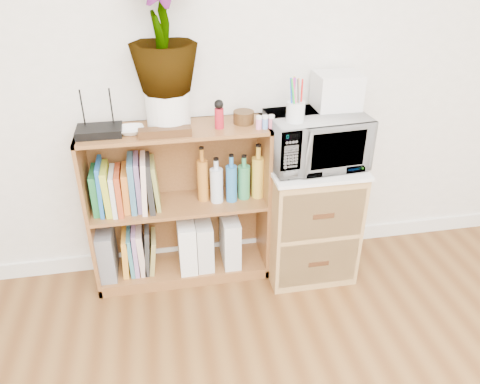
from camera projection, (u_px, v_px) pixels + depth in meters
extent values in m
cube|color=white|center=(236.00, 246.00, 3.04)|extent=(4.00, 0.02, 0.10)
cube|color=brown|center=(180.00, 207.00, 2.66)|extent=(1.00, 0.30, 0.95)
cube|color=#9E7542|center=(308.00, 219.00, 2.77)|extent=(0.50, 0.45, 0.70)
imported|color=silver|center=(316.00, 140.00, 2.51)|extent=(0.54, 0.39, 0.28)
cylinder|color=silver|center=(295.00, 112.00, 2.34)|extent=(0.09, 0.09, 0.10)
cube|color=silver|center=(337.00, 91.00, 2.50)|extent=(0.24, 0.20, 0.19)
cube|color=black|center=(99.00, 131.00, 2.34)|extent=(0.22, 0.15, 0.04)
imported|color=white|center=(131.00, 130.00, 2.36)|extent=(0.13, 0.13, 0.03)
cylinder|color=white|center=(168.00, 110.00, 2.39)|extent=(0.22, 0.22, 0.19)
imported|color=#3D8033|center=(162.00, 30.00, 2.20)|extent=(0.33, 0.33, 0.59)
cube|color=#3B2510|center=(165.00, 132.00, 2.32)|extent=(0.26, 0.07, 0.04)
cylinder|color=#A81424|center=(219.00, 118.00, 2.40)|extent=(0.05, 0.05, 0.11)
cylinder|color=#3A2410|center=(244.00, 117.00, 2.48)|extent=(0.11, 0.11, 0.06)
cube|color=pink|center=(265.00, 124.00, 2.41)|extent=(0.10, 0.04, 0.05)
cube|color=slate|center=(107.00, 251.00, 2.71)|extent=(0.09, 0.24, 0.30)
cube|color=white|center=(187.00, 243.00, 2.78)|extent=(0.10, 0.25, 0.31)
cube|color=silver|center=(204.00, 242.00, 2.80)|extent=(0.09, 0.24, 0.30)
cube|color=silver|center=(230.00, 238.00, 2.82)|extent=(0.10, 0.25, 0.31)
cube|color=#1D6F37|center=(96.00, 191.00, 2.52)|extent=(0.04, 0.20, 0.24)
cube|color=#1C5CA9|center=(101.00, 187.00, 2.51)|extent=(0.03, 0.20, 0.29)
cube|color=gold|center=(107.00, 188.00, 2.52)|extent=(0.04, 0.20, 0.26)
cube|color=silver|center=(114.00, 190.00, 2.53)|extent=(0.03, 0.20, 0.24)
cube|color=#B0411E|center=(120.00, 189.00, 2.54)|extent=(0.03, 0.20, 0.24)
cube|color=orange|center=(126.00, 189.00, 2.54)|extent=(0.04, 0.20, 0.23)
cube|color=teal|center=(132.00, 183.00, 2.53)|extent=(0.03, 0.20, 0.30)
cube|color=slate|center=(138.00, 183.00, 2.54)|extent=(0.03, 0.20, 0.29)
cube|color=#FCD6C4|center=(144.00, 182.00, 2.54)|extent=(0.04, 0.20, 0.30)
cube|color=black|center=(150.00, 182.00, 2.55)|extent=(0.03, 0.20, 0.30)
cube|color=#959846|center=(155.00, 184.00, 2.56)|extent=(0.04, 0.20, 0.27)
cylinder|color=#BC6F23|center=(203.00, 176.00, 2.59)|extent=(0.06, 0.06, 0.32)
cylinder|color=silver|center=(216.00, 179.00, 2.62)|extent=(0.07, 0.07, 0.26)
cylinder|color=#2875BD|center=(231.00, 177.00, 2.63)|extent=(0.06, 0.06, 0.28)
cylinder|color=#338D55|center=(244.00, 177.00, 2.64)|extent=(0.07, 0.07, 0.26)
cylinder|color=gold|center=(258.00, 171.00, 2.64)|extent=(0.07, 0.07, 0.31)
cube|color=orange|center=(126.00, 253.00, 2.74)|extent=(0.05, 0.19, 0.25)
cube|color=teal|center=(131.00, 251.00, 2.75)|extent=(0.03, 0.19, 0.26)
cube|color=#9C72AC|center=(136.00, 249.00, 2.74)|extent=(0.03, 0.19, 0.29)
cube|color=beige|center=(141.00, 249.00, 2.75)|extent=(0.04, 0.19, 0.28)
cube|color=#2A2A2A|center=(147.00, 247.00, 2.75)|extent=(0.05, 0.19, 0.30)
cube|color=olive|center=(153.00, 251.00, 2.77)|extent=(0.05, 0.19, 0.23)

